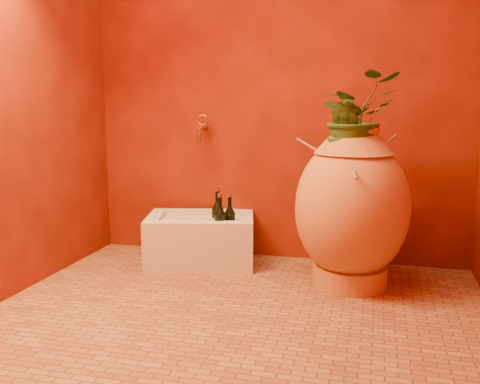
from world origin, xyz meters
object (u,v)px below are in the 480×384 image
(amphora, at_px, (352,207))
(stone_basin, at_px, (201,240))
(wine_bottle_b, at_px, (220,225))
(wine_bottle_a, at_px, (230,223))
(wall_tap, at_px, (202,127))
(wine_bottle_c, at_px, (218,220))

(amphora, bearing_deg, stone_basin, 168.54)
(wine_bottle_b, bearing_deg, wine_bottle_a, 61.89)
(amphora, height_order, wine_bottle_a, amphora)
(amphora, bearing_deg, wine_bottle_a, 166.61)
(stone_basin, xyz_separation_m, wall_tap, (-0.04, 0.18, 0.73))
(wine_bottle_a, distance_m, wine_bottle_c, 0.09)
(wine_bottle_a, bearing_deg, stone_basin, 176.06)
(wine_bottle_c, xyz_separation_m, wall_tap, (-0.16, 0.17, 0.59))
(amphora, height_order, stone_basin, amphora)
(amphora, bearing_deg, wine_bottle_c, 166.66)
(amphora, xyz_separation_m, stone_basin, (-0.97, 0.20, -0.31))
(wall_tap, bearing_deg, wine_bottle_a, -37.93)
(amphora, distance_m, stone_basin, 1.04)
(amphora, height_order, wall_tap, wall_tap)
(wine_bottle_b, height_order, wine_bottle_c, wine_bottle_c)
(stone_basin, height_order, wine_bottle_b, wine_bottle_b)
(wine_bottle_b, height_order, wall_tap, wall_tap)
(wine_bottle_b, bearing_deg, amphora, -7.38)
(wine_bottle_a, relative_size, wall_tap, 1.67)
(amphora, distance_m, wine_bottle_c, 0.89)
(amphora, relative_size, wall_tap, 5.15)
(wine_bottle_a, height_order, wine_bottle_b, wine_bottle_b)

